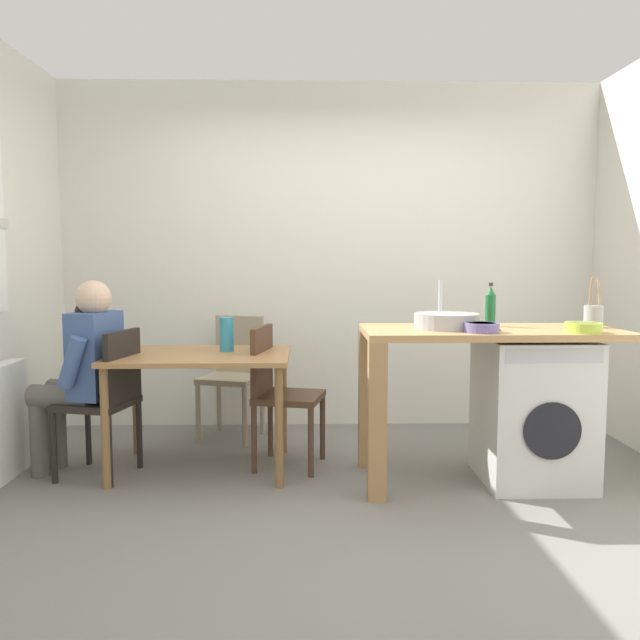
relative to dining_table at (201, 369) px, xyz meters
The scene contains 17 objects.
ground_plane 1.23m from the dining_table, 35.84° to the right, with size 5.46×5.46×0.00m, color slate.
wall_back 1.59m from the dining_table, 53.07° to the left, with size 4.60×0.10×2.70m, color silver.
dining_table is the anchor object (origin of this frame).
chair_person_seat 0.58m from the dining_table, 167.96° to the right, with size 0.48×0.48×0.90m.
chair_opposite 0.50m from the dining_table, ahead, with size 0.48×0.48×0.90m.
chair_spare_by_wall 0.79m from the dining_table, 81.07° to the left, with size 0.50×0.50×0.90m.
seated_person 0.71m from the dining_table, behind, with size 0.54×0.54×1.20m.
kitchen_counter 1.56m from the dining_table, ahead, with size 1.50×0.68×0.92m.
washing_machine 2.03m from the dining_table, ahead, with size 0.60×0.61×0.86m.
sink_basin 1.54m from the dining_table, ahead, with size 0.38×0.38×0.09m, color #9EA0A5.
tap 1.54m from the dining_table, ahead, with size 0.02×0.02×0.28m, color #B2B2B7.
bottle_tall_green 1.82m from the dining_table, ahead, with size 0.06×0.06×0.26m.
mixing_bowl 1.72m from the dining_table, 15.43° to the right, with size 0.20×0.20×0.05m.
utensil_crock 2.41m from the dining_table, ahead, with size 0.11×0.11×0.30m.
colander 2.26m from the dining_table, 12.10° to the right, with size 0.20×0.20×0.06m.
vase 0.27m from the dining_table, 33.69° to the left, with size 0.09×0.09×0.22m, color teal.
scissors 1.75m from the dining_table, 11.69° to the right, with size 0.15×0.06×0.01m.
Camera 1 is at (-0.20, -3.28, 1.31)m, focal length 35.29 mm.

